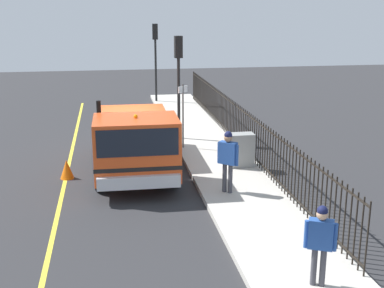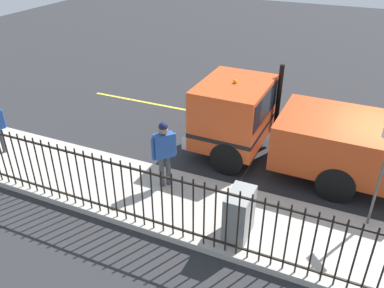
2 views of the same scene
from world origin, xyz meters
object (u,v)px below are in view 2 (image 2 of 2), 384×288
at_px(street_sign, 383,167).
at_px(utility_cabinet, 239,215).
at_px(worker_standing, 164,148).
at_px(traffic_cone, 296,123).
at_px(work_truck, 283,125).

bearing_deg(street_sign, utility_cabinet, -58.73).
relative_size(worker_standing, utility_cabinet, 1.61).
relative_size(worker_standing, traffic_cone, 2.91).
xyz_separation_m(work_truck, street_sign, (1.95, 2.50, 0.43)).
height_order(work_truck, traffic_cone, work_truck).
distance_m(work_truck, traffic_cone, 2.38).
xyz_separation_m(work_truck, traffic_cone, (-2.19, 0.05, -0.93)).
distance_m(worker_standing, utility_cabinet, 2.59).
relative_size(work_truck, traffic_cone, 9.68).
height_order(worker_standing, utility_cabinet, worker_standing).
bearing_deg(worker_standing, traffic_cone, 12.78).
relative_size(work_truck, utility_cabinet, 5.37).
distance_m(worker_standing, street_sign, 4.95).
height_order(work_truck, worker_standing, work_truck).
bearing_deg(traffic_cone, work_truck, -1.22).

